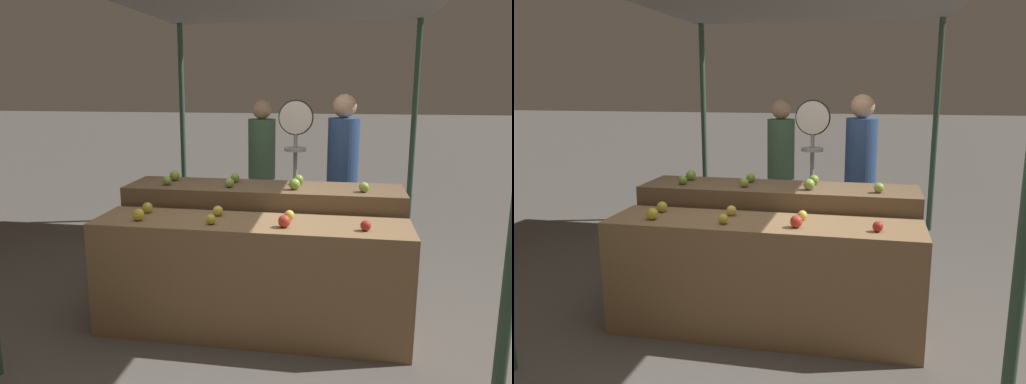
# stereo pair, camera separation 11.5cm
# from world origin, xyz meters

# --- Properties ---
(ground_plane) EXTENTS (60.00, 60.00, 0.00)m
(ground_plane) POSITION_xyz_m (0.00, 0.00, 0.00)
(ground_plane) COLOR #59544F
(market_canopy) EXTENTS (3.15, 4.05, 2.60)m
(market_canopy) POSITION_xyz_m (0.00, 1.05, 2.46)
(market_canopy) COLOR #33513D
(market_canopy) RESTS_ON ground_plane
(display_counter_front) EXTENTS (2.25, 0.55, 0.84)m
(display_counter_front) POSITION_xyz_m (0.00, 0.00, 0.42)
(display_counter_front) COLOR olive
(display_counter_front) RESTS_ON ground_plane
(display_counter_back) EXTENTS (2.25, 0.55, 0.98)m
(display_counter_back) POSITION_xyz_m (0.00, 0.60, 0.49)
(display_counter_back) COLOR brown
(display_counter_back) RESTS_ON ground_plane
(apple_front_0) EXTENTS (0.08, 0.08, 0.08)m
(apple_front_0) POSITION_xyz_m (-0.79, -0.11, 0.89)
(apple_front_0) COLOR gold
(apple_front_0) RESTS_ON display_counter_front
(apple_front_1) EXTENTS (0.07, 0.07, 0.07)m
(apple_front_1) POSITION_xyz_m (-0.26, -0.12, 0.88)
(apple_front_1) COLOR gold
(apple_front_1) RESTS_ON display_counter_front
(apple_front_2) EXTENTS (0.09, 0.09, 0.09)m
(apple_front_2) POSITION_xyz_m (0.26, -0.11, 0.89)
(apple_front_2) COLOR red
(apple_front_2) RESTS_ON display_counter_front
(apple_front_3) EXTENTS (0.07, 0.07, 0.07)m
(apple_front_3) POSITION_xyz_m (0.79, -0.10, 0.88)
(apple_front_3) COLOR #AD281E
(apple_front_3) RESTS_ON display_counter_front
(apple_front_4) EXTENTS (0.08, 0.08, 0.08)m
(apple_front_4) POSITION_xyz_m (-0.81, 0.11, 0.88)
(apple_front_4) COLOR gold
(apple_front_4) RESTS_ON display_counter_front
(apple_front_5) EXTENTS (0.08, 0.08, 0.08)m
(apple_front_5) POSITION_xyz_m (-0.26, 0.11, 0.88)
(apple_front_5) COLOR yellow
(apple_front_5) RESTS_ON display_counter_front
(apple_front_6) EXTENTS (0.07, 0.07, 0.07)m
(apple_front_6) POSITION_xyz_m (0.27, 0.10, 0.88)
(apple_front_6) COLOR yellow
(apple_front_6) RESTS_ON display_counter_front
(apple_back_0) EXTENTS (0.08, 0.08, 0.08)m
(apple_back_0) POSITION_xyz_m (-0.79, 0.49, 1.02)
(apple_back_0) COLOR #7AA338
(apple_back_0) RESTS_ON display_counter_back
(apple_back_1) EXTENTS (0.07, 0.07, 0.07)m
(apple_back_1) POSITION_xyz_m (-0.26, 0.49, 1.02)
(apple_back_1) COLOR #8EB247
(apple_back_1) RESTS_ON display_counter_back
(apple_back_2) EXTENTS (0.09, 0.09, 0.09)m
(apple_back_2) POSITION_xyz_m (0.26, 0.49, 1.03)
(apple_back_2) COLOR #8EB247
(apple_back_2) RESTS_ON display_counter_back
(apple_back_3) EXTENTS (0.08, 0.08, 0.08)m
(apple_back_3) POSITION_xyz_m (0.80, 0.49, 1.02)
(apple_back_3) COLOR #8EB247
(apple_back_3) RESTS_ON display_counter_back
(apple_back_4) EXTENTS (0.09, 0.09, 0.09)m
(apple_back_4) POSITION_xyz_m (-0.79, 0.70, 1.03)
(apple_back_4) COLOR #84AD3D
(apple_back_4) RESTS_ON display_counter_back
(apple_back_5) EXTENTS (0.08, 0.08, 0.08)m
(apple_back_5) POSITION_xyz_m (-0.26, 0.71, 1.02)
(apple_back_5) COLOR #7AA338
(apple_back_5) RESTS_ON display_counter_back
(apple_back_6) EXTENTS (0.08, 0.08, 0.08)m
(apple_back_6) POSITION_xyz_m (0.28, 0.71, 1.03)
(apple_back_6) COLOR #7AA338
(apple_back_6) RESTS_ON display_counter_back
(produce_scale) EXTENTS (0.32, 0.20, 1.66)m
(produce_scale) POSITION_xyz_m (0.20, 1.18, 1.23)
(produce_scale) COLOR #99999E
(produce_scale) RESTS_ON ground_plane
(person_vendor_at_scale) EXTENTS (0.32, 0.32, 1.71)m
(person_vendor_at_scale) POSITION_xyz_m (0.63, 1.50, 1.01)
(person_vendor_at_scale) COLOR #2D2D38
(person_vendor_at_scale) RESTS_ON ground_plane
(person_customer_left) EXTENTS (0.40, 0.40, 1.64)m
(person_customer_left) POSITION_xyz_m (-0.26, 2.12, 0.96)
(person_customer_left) COLOR #2D2D38
(person_customer_left) RESTS_ON ground_plane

